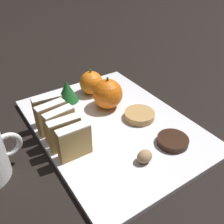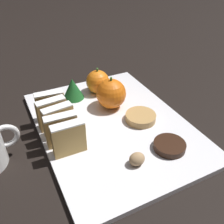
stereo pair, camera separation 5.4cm
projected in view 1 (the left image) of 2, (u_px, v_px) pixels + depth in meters
name	position (u px, v px, depth m)	size (l,w,h in m)	color
ground_plane	(112.00, 127.00, 0.57)	(6.00, 6.00, 0.00)	black
serving_platter	(112.00, 125.00, 0.57)	(0.31, 0.42, 0.01)	white
stollen_slice_front	(74.00, 142.00, 0.46)	(0.06, 0.02, 0.07)	tan
stollen_slice_second	(65.00, 134.00, 0.48)	(0.06, 0.02, 0.07)	tan
stollen_slice_third	(60.00, 125.00, 0.50)	(0.07, 0.03, 0.07)	tan
stollen_slice_fourth	(52.00, 118.00, 0.52)	(0.06, 0.03, 0.07)	tan
stollen_slice_fifth	(48.00, 110.00, 0.54)	(0.06, 0.03, 0.07)	tan
orange_near	(91.00, 83.00, 0.65)	(0.06, 0.06, 0.07)	orange
orange_far	(108.00, 94.00, 0.60)	(0.07, 0.07, 0.08)	orange
walnut	(145.00, 156.00, 0.46)	(0.03, 0.02, 0.02)	tan
chocolate_cookie	(173.00, 141.00, 0.50)	(0.06, 0.06, 0.01)	black
gingerbread_cookie	(140.00, 115.00, 0.57)	(0.07, 0.07, 0.02)	tan
evergreen_sprig	(67.00, 91.00, 0.62)	(0.05, 0.05, 0.06)	#195623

